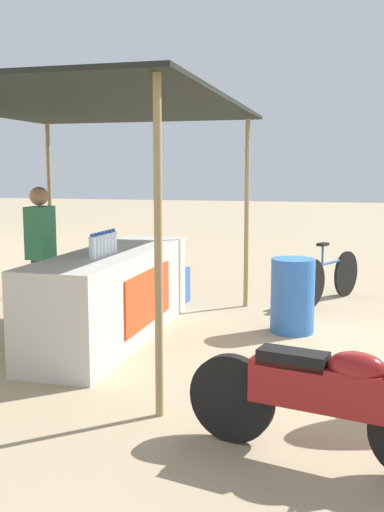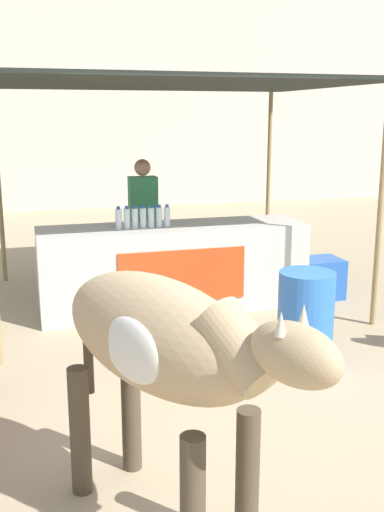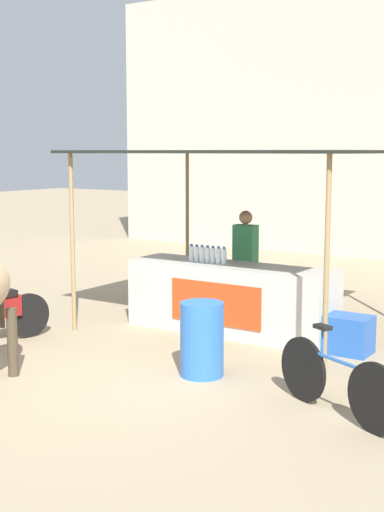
# 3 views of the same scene
# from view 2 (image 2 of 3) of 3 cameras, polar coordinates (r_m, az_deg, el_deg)

# --- Properties ---
(ground_plane) EXTENTS (60.00, 60.00, 0.00)m
(ground_plane) POSITION_cam_2_polar(r_m,az_deg,el_deg) (5.00, 4.63, -12.47)
(ground_plane) COLOR tan
(building_wall_far) EXTENTS (16.00, 0.50, 6.57)m
(building_wall_far) POSITION_cam_2_polar(r_m,az_deg,el_deg) (14.56, -10.05, 17.52)
(building_wall_far) COLOR beige
(building_wall_far) RESTS_ON ground
(stall_counter) EXTENTS (3.00, 0.82, 0.96)m
(stall_counter) POSITION_cam_2_polar(r_m,az_deg,el_deg) (6.81, -1.78, -1.06)
(stall_counter) COLOR beige
(stall_counter) RESTS_ON ground
(stall_awning) EXTENTS (4.20, 3.20, 2.53)m
(stall_awning) POSITION_cam_2_polar(r_m,az_deg,el_deg) (6.90, -2.54, 15.47)
(stall_awning) COLOR black
(stall_awning) RESTS_ON ground
(water_bottle_row) EXTENTS (0.61, 0.07, 0.25)m
(water_bottle_row) POSITION_cam_2_polar(r_m,az_deg,el_deg) (6.57, -4.68, 3.67)
(water_bottle_row) COLOR silver
(water_bottle_row) RESTS_ON stall_counter
(vendor_behind_counter) EXTENTS (0.34, 0.22, 1.65)m
(vendor_behind_counter) POSITION_cam_2_polar(r_m,az_deg,el_deg) (7.41, -4.64, 3.00)
(vendor_behind_counter) COLOR #383842
(vendor_behind_counter) RESTS_ON ground
(cooler_box) EXTENTS (0.60, 0.44, 0.48)m
(cooler_box) POSITION_cam_2_polar(r_m,az_deg,el_deg) (7.40, 11.72, -2.09)
(cooler_box) COLOR blue
(cooler_box) RESTS_ON ground
(water_barrel) EXTENTS (0.49, 0.49, 0.84)m
(water_barrel) POSITION_cam_2_polar(r_m,az_deg,el_deg) (5.39, 10.75, -5.86)
(water_barrel) COLOR blue
(water_barrel) RESTS_ON ground
(cow) EXTENTS (1.12, 1.80, 1.44)m
(cow) POSITION_cam_2_polar(r_m,az_deg,el_deg) (3.06, -2.78, -8.55)
(cow) COLOR tan
(cow) RESTS_ON ground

